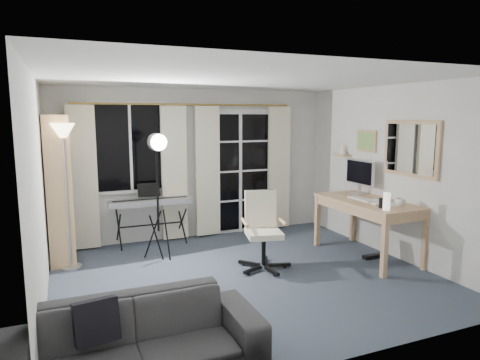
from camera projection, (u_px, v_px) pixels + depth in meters
name	position (u px, v px, depth m)	size (l,w,h in m)	color
floor	(245.00, 277.00, 5.31)	(4.50, 4.00, 0.02)	#384252
window	(130.00, 147.00, 6.49)	(1.20, 0.08, 1.40)	white
french_door	(240.00, 172.00, 7.24)	(1.32, 0.09, 2.11)	white
curtains	(190.00, 172.00, 6.81)	(3.60, 0.07, 2.13)	gold
bookshelf	(56.00, 192.00, 5.81)	(0.35, 0.94, 1.99)	tan
torchiere_lamp	(64.00, 153.00, 5.36)	(0.40, 0.40, 1.88)	#B2B2B7
keyboard_piano	(150.00, 202.00, 6.45)	(1.24, 0.60, 0.90)	black
studio_light	(158.00, 157.00, 5.69)	(0.34, 0.36, 1.79)	black
office_chair	(262.00, 223.00, 5.59)	(0.70, 0.69, 1.01)	black
desk	(368.00, 207.00, 5.95)	(0.80, 1.54, 0.82)	tan
monitor	(360.00, 173.00, 6.37)	(0.20, 0.59, 0.51)	silver
desk_clutter	(375.00, 217.00, 5.71)	(0.47, 0.93, 1.03)	white
mug	(400.00, 201.00, 5.51)	(0.13, 0.11, 0.13)	silver
wall_mirror	(411.00, 149.00, 5.60)	(0.04, 0.94, 0.74)	tan
framed_print	(367.00, 141.00, 6.42)	(0.03, 0.42, 0.32)	tan
wall_shelf	(342.00, 151.00, 6.88)	(0.16, 0.30, 0.18)	tan
sofa	(136.00, 328.00, 3.25)	(1.93, 0.57, 0.76)	#29292B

